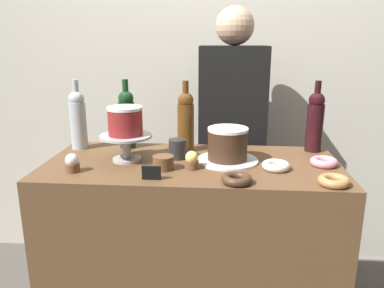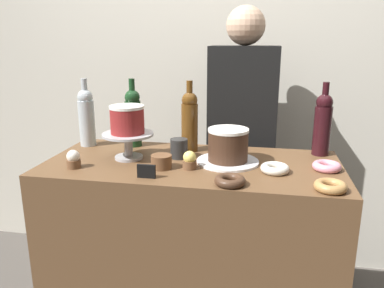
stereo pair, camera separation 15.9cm
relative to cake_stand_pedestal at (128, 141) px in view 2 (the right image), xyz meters
name	(u,v)px [view 2 (the right image)]	position (x,y,z in m)	size (l,w,h in m)	color
back_wall	(218,62)	(0.28, 0.86, 0.29)	(6.00, 0.05, 2.60)	beige
display_counter	(192,259)	(0.28, 0.00, -0.54)	(1.24, 0.57, 0.93)	brown
cake_stand_pedestal	(128,141)	(0.00, 0.00, 0.00)	(0.22, 0.22, 0.11)	#B2B2B7
white_layer_cake	(127,119)	(0.00, 0.00, 0.10)	(0.15, 0.15, 0.12)	maroon
silver_serving_platter	(228,161)	(0.43, 0.02, -0.07)	(0.26, 0.26, 0.01)	white
chocolate_round_cake	(228,145)	(0.43, 0.02, 0.00)	(0.17, 0.17, 0.14)	#3D2619
wine_bottle_dark_red	(323,123)	(0.83, 0.22, 0.07)	(0.08, 0.08, 0.33)	black
wine_bottle_clear	(86,116)	(-0.27, 0.17, 0.07)	(0.08, 0.08, 0.33)	#B2BCC1
wine_bottle_amber	(190,120)	(0.24, 0.17, 0.07)	(0.08, 0.08, 0.33)	#5B3814
wine_bottle_green	(133,117)	(-0.05, 0.20, 0.07)	(0.08, 0.08, 0.33)	#193D1E
cupcake_vanilla	(73,159)	(-0.18, -0.16, -0.04)	(0.06, 0.06, 0.07)	brown
cupcake_lemon	(190,160)	(0.29, -0.08, -0.04)	(0.06, 0.06, 0.07)	brown
donut_maple	(330,186)	(0.81, -0.22, -0.06)	(0.11, 0.11, 0.03)	#B27F47
donut_chocolate	(230,181)	(0.46, -0.23, -0.06)	(0.11, 0.11, 0.03)	#472D1E
donut_pink	(327,166)	(0.82, 0.00, -0.06)	(0.11, 0.11, 0.03)	pink
donut_sugar	(275,168)	(0.62, -0.07, -0.06)	(0.11, 0.11, 0.03)	silver
cookie_stack	(161,162)	(0.17, -0.10, -0.05)	(0.08, 0.08, 0.05)	brown
price_sign_chalkboard	(146,171)	(0.15, -0.22, -0.05)	(0.07, 0.01, 0.05)	black
coffee_cup_ceramic	(179,148)	(0.21, 0.05, -0.04)	(0.08, 0.08, 0.08)	#282828
barista_figure	(241,150)	(0.46, 0.53, -0.17)	(0.36, 0.22, 1.60)	black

